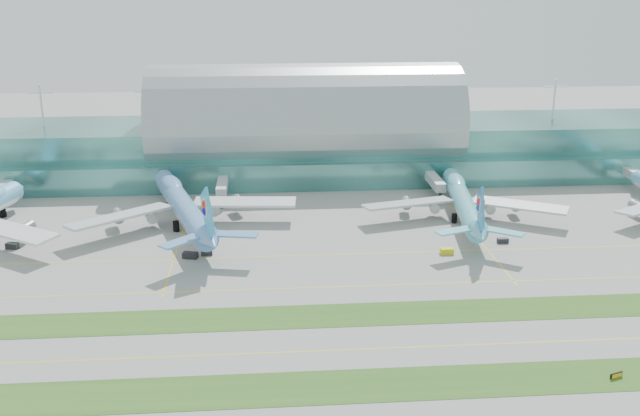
{
  "coord_description": "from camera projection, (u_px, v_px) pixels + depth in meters",
  "views": [
    {
      "loc": [
        -15.9,
        -146.0,
        74.27
      ],
      "look_at": [
        0.0,
        55.0,
        9.0
      ],
      "focal_mm": 40.0,
      "sensor_mm": 36.0,
      "label": 1
    }
  ],
  "objects": [
    {
      "name": "ground",
      "position": [
        339.0,
        319.0,
        162.54
      ],
      "size": [
        700.0,
        700.0,
        0.0
      ],
      "primitive_type": "plane",
      "color": "gray",
      "rests_on": "ground"
    },
    {
      "name": "terminal",
      "position": [
        305.0,
        138.0,
        280.3
      ],
      "size": [
        340.0,
        69.1,
        36.0
      ],
      "color": "#3D7A75",
      "rests_on": "ground"
    },
    {
      "name": "grass_strip_near",
      "position": [
        354.0,
        386.0,
        135.97
      ],
      "size": [
        420.0,
        12.0,
        0.08
      ],
      "primitive_type": "cube",
      "color": "#2D591E",
      "rests_on": "ground"
    },
    {
      "name": "grass_strip_far",
      "position": [
        338.0,
        315.0,
        164.42
      ],
      "size": [
        420.0,
        12.0,
        0.08
      ],
      "primitive_type": "cube",
      "color": "#2D591E",
      "rests_on": "ground"
    },
    {
      "name": "taxiline_b",
      "position": [
        346.0,
        350.0,
        149.26
      ],
      "size": [
        420.0,
        0.35,
        0.01
      ],
      "primitive_type": "cube",
      "color": "yellow",
      "rests_on": "ground"
    },
    {
      "name": "taxiline_c",
      "position": [
        332.0,
        287.0,
        179.61
      ],
      "size": [
        420.0,
        0.35,
        0.01
      ],
      "primitive_type": "cube",
      "color": "yellow",
      "rests_on": "ground"
    },
    {
      "name": "taxiline_d",
      "position": [
        324.0,
        255.0,
        200.47
      ],
      "size": [
        420.0,
        0.35,
        0.01
      ],
      "primitive_type": "cube",
      "color": "yellow",
      "rests_on": "ground"
    },
    {
      "name": "airliner_b",
      "position": [
        183.0,
        204.0,
        222.33
      ],
      "size": [
        68.71,
        79.65,
        22.44
      ],
      "rotation": [
        0.0,
        0.0,
        0.3
      ],
      "color": "#5C90CB",
      "rests_on": "ground"
    },
    {
      "name": "airliner_c",
      "position": [
        463.0,
        200.0,
        228.7
      ],
      "size": [
        64.84,
        74.15,
        20.42
      ],
      "rotation": [
        0.0,
        0.0,
        -0.13
      ],
      "color": "#5DBBCE",
      "rests_on": "ground"
    },
    {
      "name": "gse_b",
      "position": [
        12.0,
        246.0,
        204.71
      ],
      "size": [
        3.81,
        2.6,
        1.73
      ],
      "primitive_type": "cube",
      "rotation": [
        0.0,
        0.0,
        -0.23
      ],
      "color": "black",
      "rests_on": "ground"
    },
    {
      "name": "gse_c",
      "position": [
        190.0,
        255.0,
        197.87
      ],
      "size": [
        4.53,
        3.2,
        1.66
      ],
      "primitive_type": "cube",
      "rotation": [
        0.0,
        0.0,
        -0.27
      ],
      "color": "black",
      "rests_on": "ground"
    },
    {
      "name": "gse_d",
      "position": [
        207.0,
        253.0,
        200.08
      ],
      "size": [
        3.27,
        1.93,
        1.38
      ],
      "primitive_type": "cube",
      "rotation": [
        0.0,
        0.0,
        0.09
      ],
      "color": "black",
      "rests_on": "ground"
    },
    {
      "name": "gse_e",
      "position": [
        447.0,
        251.0,
        201.07
      ],
      "size": [
        3.69,
        1.93,
        1.6
      ],
      "primitive_type": "cube",
      "rotation": [
        0.0,
        0.0,
        -0.0
      ],
      "color": "#D6D00C",
      "rests_on": "ground"
    },
    {
      "name": "gse_f",
      "position": [
        503.0,
        241.0,
        209.24
      ],
      "size": [
        3.21,
        1.62,
        1.45
      ],
      "primitive_type": "cube",
      "rotation": [
        0.0,
        0.0,
        -0.01
      ],
      "color": "black",
      "rests_on": "ground"
    },
    {
      "name": "taxiway_sign_east",
      "position": [
        616.0,
        375.0,
        138.52
      ],
      "size": [
        2.84,
        1.2,
        1.23
      ],
      "rotation": [
        0.0,
        0.0,
        0.33
      ],
      "color": "black",
      "rests_on": "ground"
    }
  ]
}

